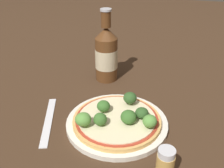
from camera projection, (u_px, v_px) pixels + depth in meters
The scene contains 13 objects.
ground_plane at pixel (122, 120), 0.64m from camera, with size 3.00×3.00×0.00m, color #3D2819.
plate at pixel (117, 123), 0.62m from camera, with size 0.24×0.24×0.01m.
pizza at pixel (117, 120), 0.61m from camera, with size 0.21×0.21×0.01m.
broccoli_floret_0 at pixel (100, 119), 0.58m from camera, with size 0.03×0.03×0.03m.
broccoli_floret_1 at pixel (142, 113), 0.60m from camera, with size 0.03×0.03×0.03m.
broccoli_floret_2 at pixel (83, 119), 0.57m from camera, with size 0.04×0.04×0.03m.
broccoli_floret_3 at pixel (129, 117), 0.58m from camera, with size 0.04×0.04×0.03m.
broccoli_floret_4 at pixel (130, 98), 0.65m from camera, with size 0.03×0.03×0.03m.
broccoli_floret_5 at pixel (150, 121), 0.57m from camera, with size 0.03×0.03×0.03m.
broccoli_floret_6 at pixel (103, 106), 0.62m from camera, with size 0.03×0.03×0.03m.
beer_bottle at pixel (106, 54), 0.79m from camera, with size 0.07×0.07×0.22m.
pepper_shaker at pixel (165, 164), 0.48m from camera, with size 0.03×0.03×0.07m.
fork at pixel (48, 120), 0.64m from camera, with size 0.08×0.19×0.00m.
Camera 1 is at (0.11, -0.50, 0.39)m, focal length 42.00 mm.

